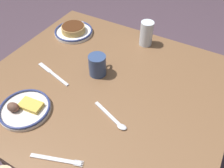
# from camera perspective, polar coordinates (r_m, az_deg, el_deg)

# --- Properties ---
(ground_plane) EXTENTS (6.00, 6.00, 0.00)m
(ground_plane) POSITION_cam_1_polar(r_m,az_deg,el_deg) (1.68, -1.27, -17.96)
(ground_plane) COLOR #4B3843
(dining_table) EXTENTS (1.10, 0.99, 0.74)m
(dining_table) POSITION_cam_1_polar(r_m,az_deg,el_deg) (1.14, -1.79, -2.93)
(dining_table) COLOR brown
(dining_table) RESTS_ON ground_plane
(plate_near_main) EXTENTS (0.22, 0.22, 0.05)m
(plate_near_main) POSITION_cam_1_polar(r_m,az_deg,el_deg) (1.42, -9.42, 12.82)
(plate_near_main) COLOR white
(plate_near_main) RESTS_ON dining_table
(plate_center_pancakes) EXTENTS (0.21, 0.21, 0.05)m
(plate_center_pancakes) POSITION_cam_1_polar(r_m,az_deg,el_deg) (1.03, -20.83, -5.62)
(plate_center_pancakes) COLOR silver
(plate_center_pancakes) RESTS_ON dining_table
(coffee_mug) EXTENTS (0.08, 0.12, 0.10)m
(coffee_mug) POSITION_cam_1_polar(r_m,az_deg,el_deg) (1.10, -3.53, 4.76)
(coffee_mug) COLOR #334772
(coffee_mug) RESTS_ON dining_table
(drinking_glass) EXTENTS (0.07, 0.07, 0.14)m
(drinking_glass) POSITION_cam_1_polar(r_m,az_deg,el_deg) (1.30, 8.39, 11.90)
(drinking_glass) COLOR silver
(drinking_glass) RESTS_ON dining_table
(fork_near) EXTENTS (0.19, 0.08, 0.01)m
(fork_near) POSITION_cam_1_polar(r_m,az_deg,el_deg) (0.88, -13.35, -17.60)
(fork_near) COLOR silver
(fork_near) RESTS_ON dining_table
(butter_knife) EXTENTS (0.22, 0.07, 0.01)m
(butter_knife) POSITION_cam_1_polar(r_m,az_deg,el_deg) (1.16, -14.26, 2.43)
(butter_knife) COLOR silver
(butter_knife) RESTS_ON dining_table
(tea_spoon) EXTENTS (0.18, 0.08, 0.01)m
(tea_spoon) POSITION_cam_1_polar(r_m,az_deg,el_deg) (0.94, 0.56, -8.77)
(tea_spoon) COLOR silver
(tea_spoon) RESTS_ON dining_table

